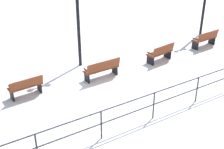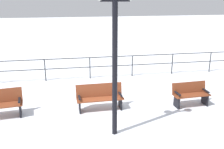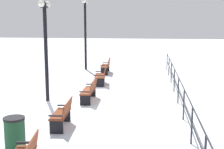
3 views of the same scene
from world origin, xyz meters
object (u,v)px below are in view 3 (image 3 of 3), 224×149
object	(u,v)px
bench_nearest	(106,65)
bench_third	(90,90)
bench_fourth	(63,114)
trash_bin	(15,134)
lamppost_middle	(45,37)
bench_second	(102,75)
lamppost_near	(85,26)

from	to	relation	value
bench_nearest	bench_third	world-z (taller)	bench_nearest
bench_fourth	trash_bin	size ratio (longest dim) A/B	1.52
bench_fourth	lamppost_middle	size ratio (longest dim) A/B	0.34
bench_second	bench_third	bearing A→B (deg)	83.30
lamppost_near	lamppost_middle	distance (m)	8.35
bench_second	lamppost_near	bearing A→B (deg)	-76.44
bench_second	trash_bin	distance (m)	8.80
bench_second	bench_third	xyz separation A→B (m)	(-0.02, 3.41, 0.00)
bench_nearest	lamppost_middle	size ratio (longest dim) A/B	0.40
bench_nearest	bench_fourth	distance (m)	10.20
bench_nearest	bench_fourth	size ratio (longest dim) A/B	1.18
bench_third	bench_fourth	world-z (taller)	bench_third
bench_fourth	bench_second	bearing A→B (deg)	-95.23
bench_second	trash_bin	world-z (taller)	bench_second
bench_fourth	trash_bin	xyz separation A→B (m)	(0.76, 1.94, 0.01)
bench_nearest	lamppost_near	xyz separation A→B (m)	(1.58, -1.33, 2.38)
bench_nearest	lamppost_middle	bearing A→B (deg)	74.15
lamppost_middle	trash_bin	world-z (taller)	lamppost_middle
bench_fourth	lamppost_near	xyz separation A→B (m)	(1.52, -11.54, 2.43)
bench_second	bench_third	distance (m)	3.41
lamppost_near	lamppost_middle	bearing A→B (deg)	90.00
bench_second	bench_fourth	xyz separation A→B (m)	(0.25, 6.81, -0.02)
bench_fourth	lamppost_near	bearing A→B (deg)	-85.60
bench_second	bench_fourth	world-z (taller)	bench_second
bench_third	lamppost_near	distance (m)	8.67
bench_fourth	lamppost_middle	xyz separation A→B (m)	(1.52, -3.19, 2.24)
lamppost_middle	trash_bin	distance (m)	5.64
trash_bin	lamppost_near	bearing A→B (deg)	-86.79
bench_third	bench_fourth	xyz separation A→B (m)	(0.27, 3.40, -0.03)
bench_nearest	bench_fourth	world-z (taller)	bench_nearest
bench_nearest	lamppost_near	bearing A→B (deg)	-43.25
bench_third	lamppost_near	bearing A→B (deg)	-78.94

